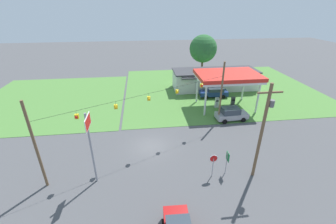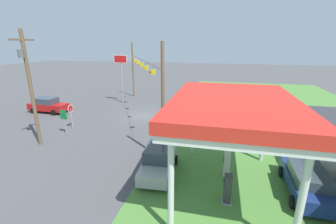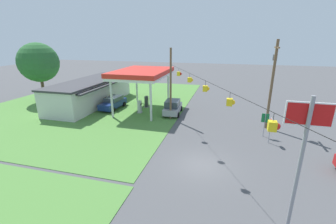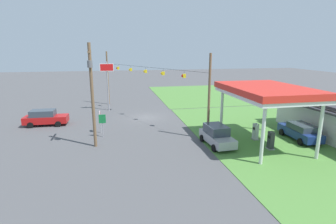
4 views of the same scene
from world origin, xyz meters
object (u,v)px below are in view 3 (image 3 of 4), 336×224
Objects in this scene: fuel_pump_near at (140,107)px; stop_sign_overhead at (304,143)px; stop_sign_roadside at (271,125)px; utility_pole_main at (272,81)px; gas_station_canopy at (142,74)px; gas_station_store at (92,92)px; car_at_pumps_rear at (113,102)px; tree_behind_station at (39,63)px; fuel_pump_far at (147,102)px; car_at_pumps_front at (173,107)px; route_sign at (265,120)px.

fuel_pump_near is 0.23× the size of stop_sign_overhead.
stop_sign_roadside is 5.35m from utility_pole_main.
gas_station_canopy is 9.19m from gas_station_store.
gas_station_store is 24.62m from utility_pole_main.
car_at_pumps_rear is 0.70× the size of stop_sign_overhead.
tree_behind_station reaches higher than gas_station_canopy.
utility_pole_main is at bearing 175.66° from stop_sign_roadside.
fuel_pump_far is 4.80m from car_at_pumps_front.
gas_station_store reaches higher than fuel_pump_far.
stop_sign_overhead is 0.79× the size of tree_behind_station.
car_at_pumps_rear is (0.91, 4.36, 0.10)m from fuel_pump_near.
gas_station_store reaches higher than stop_sign_roadside.
car_at_pumps_front is at bearing -114.48° from fuel_pump_far.
fuel_pump_far is at bearing 61.97° from car_at_pumps_front.
gas_station_canopy is 6.01m from car_at_pumps_front.
tree_behind_station is at bearing -102.83° from stop_sign_roadside.
stop_sign_overhead reaches higher than fuel_pump_far.
gas_station_canopy reaches higher than gas_station_store.
route_sign reaches higher than fuel_pump_far.
car_at_pumps_rear is at bearing 95.53° from gas_station_canopy.
tree_behind_station reaches higher than fuel_pump_far.
gas_station_canopy is at bearing 70.73° from route_sign.
stop_sign_roadside is (-5.38, -15.24, 1.02)m from fuel_pump_near.
fuel_pump_near is at bearing 41.74° from stop_sign_overhead.
stop_sign_roadside is at bearing -109.44° from fuel_pump_near.
car_at_pumps_rear is 0.55× the size of tree_behind_station.
utility_pole_main reaches higher than gas_station_store.
gas_station_canopy reaches higher than car_at_pumps_front.
gas_station_store is at bearing -105.84° from car_at_pumps_rear.
stop_sign_overhead is 2.98× the size of route_sign.
gas_station_store is at bearing -107.85° from stop_sign_roadside.
fuel_pump_far is at bearing 66.32° from route_sign.
fuel_pump_far is 0.67× the size of stop_sign_roadside.
stop_sign_overhead is at bearing -152.60° from car_at_pumps_front.
tree_behind_station is at bearing 82.93° from car_at_pumps_front.
route_sign is (12.40, -0.41, -3.27)m from stop_sign_overhead.
tree_behind_station is (-0.30, 8.53, 4.18)m from gas_station_store.
route_sign is 0.25× the size of utility_pole_main.
utility_pole_main reaches higher than gas_station_canopy.
fuel_pump_far is 0.34× the size of car_at_pumps_rear.
car_at_pumps_rear is (0.24, 8.73, -0.08)m from car_at_pumps_front.
stop_sign_overhead reaches higher than gas_station_canopy.
utility_pole_main is (-3.60, -24.12, 3.42)m from gas_station_store.
tree_behind_station is at bearing 83.37° from fuel_pump_near.
car_at_pumps_front is 1.90× the size of route_sign.
stop_sign_roadside is at bearing -107.85° from gas_station_store.
car_at_pumps_front is (-1.62, -12.94, -0.88)m from gas_station_store.
utility_pole_main reaches higher than stop_sign_roadside.
fuel_pump_near is 4.42m from car_at_pumps_front.
car_at_pumps_front is 8.73m from car_at_pumps_rear.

